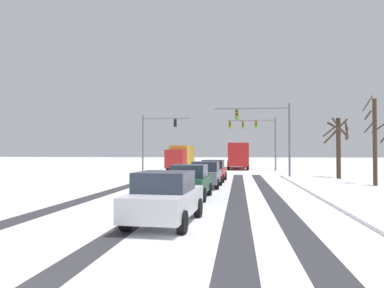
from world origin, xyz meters
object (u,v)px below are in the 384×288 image
(car_dark_green_third, at_px, (190,181))
(bus_oncoming, at_px, (237,154))
(bare_tree_sidewalk_far, at_px, (338,143))
(bare_tree_sidewalk_mid, at_px, (375,139))
(traffic_signal_far_right, at_px, (256,131))
(traffic_signal_far_left, at_px, (155,133))
(car_grey_second, at_px, (206,174))
(traffic_signal_near_right, at_px, (268,127))
(box_truck_delivery, at_px, (181,157))
(car_white_fourth, at_px, (165,197))
(car_red_lead, at_px, (213,171))

(car_dark_green_third, xyz_separation_m, bus_oncoming, (2.12, 31.66, 1.18))
(bare_tree_sidewalk_far, bearing_deg, car_dark_green_third, -126.91)
(car_dark_green_third, xyz_separation_m, bare_tree_sidewalk_far, (10.65, 14.18, 2.19))
(bus_oncoming, relative_size, bare_tree_sidewalk_mid, 1.81)
(traffic_signal_far_right, height_order, bus_oncoming, traffic_signal_far_right)
(bus_oncoming, bearing_deg, car_dark_green_third, -93.83)
(traffic_signal_far_left, distance_m, car_grey_second, 19.33)
(traffic_signal_near_right, height_order, bare_tree_sidewalk_far, traffic_signal_near_right)
(traffic_signal_far_right, distance_m, traffic_signal_far_left, 12.22)
(bus_oncoming, height_order, box_truck_delivery, bus_oncoming)
(car_grey_second, height_order, car_white_fourth, same)
(traffic_signal_near_right, bearing_deg, car_red_lead, -134.10)
(traffic_signal_near_right, distance_m, traffic_signal_far_left, 14.54)
(bare_tree_sidewalk_far, bearing_deg, traffic_signal_far_left, 153.83)
(traffic_signal_far_right, distance_m, car_red_lead, 17.57)
(car_grey_second, bearing_deg, box_truck_delivery, 103.73)
(car_grey_second, xyz_separation_m, bus_oncoming, (1.84, 26.21, 1.18))
(traffic_signal_near_right, bearing_deg, traffic_signal_far_left, 145.99)
(car_dark_green_third, distance_m, car_white_fourth, 6.18)
(car_dark_green_third, bearing_deg, bus_oncoming, 86.17)
(car_red_lead, distance_m, car_grey_second, 4.72)
(car_white_fourth, bearing_deg, traffic_signal_near_right, 77.07)
(car_grey_second, bearing_deg, bus_oncoming, 85.99)
(box_truck_delivery, bearing_deg, bus_oncoming, 41.90)
(car_white_fourth, bearing_deg, bare_tree_sidewalk_mid, 51.62)
(bare_tree_sidewalk_mid, bearing_deg, car_grey_second, -166.77)
(traffic_signal_near_right, height_order, car_grey_second, traffic_signal_near_right)
(traffic_signal_near_right, relative_size, car_white_fourth, 1.58)
(traffic_signal_far_left, xyz_separation_m, car_dark_green_third, (7.16, -22.93, -3.57))
(traffic_signal_far_left, xyz_separation_m, car_white_fourth, (7.24, -29.11, -3.57))
(car_white_fourth, height_order, bare_tree_sidewalk_mid, bare_tree_sidewalk_mid)
(traffic_signal_far_right, bearing_deg, car_red_lead, -103.54)
(traffic_signal_far_right, height_order, bare_tree_sidewalk_far, traffic_signal_far_right)
(car_dark_green_third, bearing_deg, bare_tree_sidewalk_far, 53.09)
(car_red_lead, bearing_deg, box_truck_delivery, 108.15)
(traffic_signal_far_right, bearing_deg, car_grey_second, -100.97)
(car_grey_second, distance_m, car_dark_green_third, 5.46)
(traffic_signal_near_right, xyz_separation_m, car_dark_green_third, (-4.90, -14.80, -3.64))
(bare_tree_sidewalk_mid, bearing_deg, bus_oncoming, 111.36)
(traffic_signal_far_left, distance_m, car_dark_green_third, 24.29)
(traffic_signal_far_left, distance_m, car_white_fourth, 30.21)
(car_dark_green_third, bearing_deg, traffic_signal_near_right, 71.69)
(car_grey_second, xyz_separation_m, car_white_fourth, (-0.20, -11.63, 0.00))
(traffic_signal_near_right, xyz_separation_m, car_white_fourth, (-4.82, -20.98, -3.64))
(traffic_signal_far_left, relative_size, bare_tree_sidewalk_mid, 1.06)
(car_red_lead, distance_m, car_white_fourth, 16.35)
(traffic_signal_far_right, xyz_separation_m, car_white_fourth, (-4.34, -32.99, -3.97))
(car_red_lead, xyz_separation_m, car_dark_green_third, (-0.41, -10.17, 0.00))
(traffic_signal_near_right, distance_m, car_dark_green_third, 16.01)
(car_grey_second, distance_m, car_white_fourth, 11.63)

